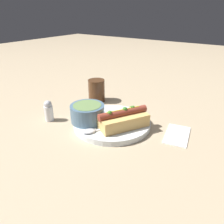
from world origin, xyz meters
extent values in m
plane|color=tan|center=(0.00, 0.00, 0.00)|extent=(4.00, 4.00, 0.00)
cylinder|color=white|center=(0.00, 0.00, 0.01)|extent=(0.25, 0.25, 0.02)
cube|color=#DBAD60|center=(-0.01, -0.05, 0.04)|extent=(0.17, 0.14, 0.04)
cylinder|color=brown|center=(-0.01, -0.05, 0.06)|extent=(0.15, 0.10, 0.02)
sphere|color=#518C2D|center=(0.02, -0.06, 0.07)|extent=(0.01, 0.01, 0.01)
sphere|color=#518C2D|center=(-0.05, -0.03, 0.07)|extent=(0.01, 0.01, 0.01)
sphere|color=#387A28|center=(0.02, -0.06, 0.07)|extent=(0.01, 0.01, 0.01)
sphere|color=#387A28|center=(-0.01, -0.05, 0.07)|extent=(0.01, 0.01, 0.01)
cylinder|color=gold|center=(-0.01, -0.05, 0.07)|extent=(0.10, 0.06, 0.01)
cylinder|color=slate|center=(-0.05, 0.06, 0.05)|extent=(0.11, 0.11, 0.05)
cylinder|color=#66844C|center=(-0.05, 0.06, 0.07)|extent=(0.09, 0.09, 0.01)
cube|color=#B7B7BC|center=(-0.03, -0.04, 0.02)|extent=(0.11, 0.08, 0.00)
ellipsoid|color=#B7B7BC|center=(-0.10, 0.01, 0.02)|extent=(0.05, 0.05, 0.01)
cylinder|color=#4C2D19|center=(0.14, 0.17, 0.04)|extent=(0.07, 0.07, 0.09)
cube|color=white|center=(0.06, -0.20, 0.00)|extent=(0.13, 0.09, 0.01)
cylinder|color=silver|center=(-0.09, 0.19, 0.03)|extent=(0.03, 0.03, 0.05)
sphere|color=silver|center=(-0.09, 0.19, 0.06)|extent=(0.03, 0.03, 0.03)
camera|label=1|loc=(-0.51, -0.35, 0.35)|focal=35.00mm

